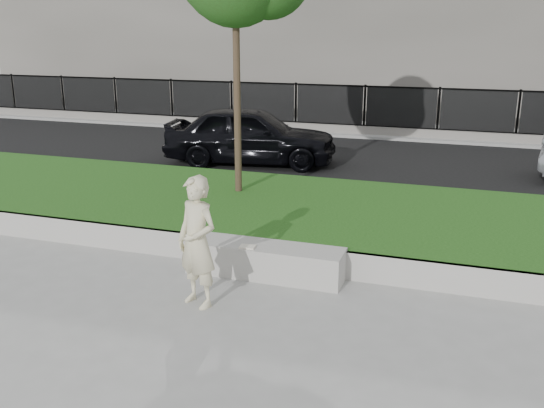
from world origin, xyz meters
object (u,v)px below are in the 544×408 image
(stone_bench, at_px, (265,260))
(book, at_px, (247,247))
(car_dark, at_px, (251,135))
(man, at_px, (197,242))

(stone_bench, distance_m, book, 0.35)
(car_dark, bearing_deg, book, -169.19)
(stone_bench, bearing_deg, book, -139.57)
(car_dark, bearing_deg, man, -173.56)
(stone_bench, xyz_separation_m, book, (-0.19, -0.16, 0.24))
(man, relative_size, car_dark, 0.39)
(book, height_order, car_dark, car_dark)
(stone_bench, xyz_separation_m, car_dark, (-2.62, 6.45, 0.53))
(book, relative_size, car_dark, 0.05)
(stone_bench, height_order, man, man)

